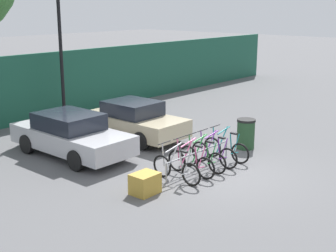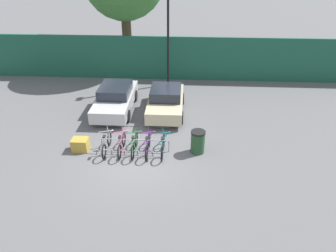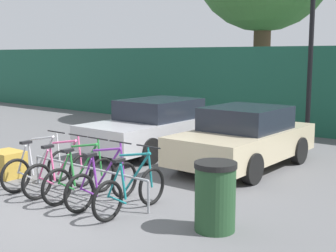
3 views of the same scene
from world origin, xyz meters
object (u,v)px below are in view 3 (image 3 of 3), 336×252
Objects in this scene: trash_bin at (215,196)px; bicycle_green at (81,178)px; bicycle_teal at (131,190)px; car_beige at (244,138)px; car_silver at (157,126)px; bicycle_pink at (61,173)px; bicycle_purple at (103,184)px; bicycle_silver at (39,168)px; bike_rack at (87,171)px; lamp_post at (313,3)px; cargo_crate at (7,164)px.

bicycle_green is at bearing -175.75° from trash_bin.
car_beige is (-0.13, 3.95, 0.31)m from bicycle_teal.
car_silver is at bearing 124.28° from bicycle_teal.
bicycle_pink and bicycle_teal have the same top height.
bicycle_purple is 1.66× the size of trash_bin.
bicycle_silver is at bearing -177.26° from bicycle_green.
car_silver is at bearing 112.44° from bike_rack.
bicycle_pink reaches higher than bike_rack.
lamp_post is at bearing 102.67° from trash_bin.
bike_rack is 2.91× the size of trash_bin.
car_silver is at bearing 97.60° from bicycle_silver.
bicycle_green is 2.42m from cargo_crate.
cargo_crate is (-3.40, -7.91, -3.77)m from lamp_post.
bike_rack is 1.24m from bicycle_teal.
bicycle_silver is 4.59m from car_beige.
bicycle_green is 0.58m from bicycle_purple.
bicycle_teal is at bearing 1.84° from bicycle_silver.
bicycle_silver is 3.96m from trash_bin.
car_beige is (1.66, 3.95, 0.31)m from bicycle_pink.
lamp_post is at bearing 91.26° from bicycle_teal.
cargo_crate is at bearing -178.71° from bicycle_green.
bicycle_purple is at bearing -92.90° from lamp_post.
bicycle_teal is (1.79, 0.00, 0.00)m from bicycle_pink.
car_silver is at bearing 176.41° from car_beige.
lamp_post is (2.20, 7.97, 3.67)m from bicycle_silver.
car_silver is 2.74m from car_beige.
bicycle_pink and bicycle_green have the same top height.
bicycle_silver reaches higher than bike_rack.
bicycle_silver is at bearing 179.47° from bicycle_teal.
bicycle_green is (-0.01, -0.15, -0.10)m from bike_rack.
bicycle_purple is (1.80, 0.00, 0.00)m from bicycle_silver.
bicycle_pink is 4.27m from car_silver.
bicycle_green is at bearing -1.45° from cargo_crate.
car_silver is at bearing -124.17° from lamp_post.
bicycle_purple is at bearing -97.54° from car_beige.
bicycle_pink is 1.86m from cargo_crate.
car_silver is 4.30× the size of trash_bin.
trash_bin is (4.36, -3.92, -0.17)m from car_silver.
lamp_post is at bearing 85.70° from bicycle_green.
trash_bin reaches higher than bike_rack.
lamp_post reaches higher than trash_bin.
bicycle_green is at bearing -105.61° from car_beige.
bicycle_pink is 1.00× the size of bicycle_teal.
lamp_post is at bearing 66.76° from cargo_crate.
bicycle_teal is (2.45, 0.00, 0.00)m from bicycle_silver.
cargo_crate is (-0.78, -4.06, -0.42)m from car_silver.
car_beige is at bearing -88.32° from lamp_post.
lamp_post is (2.62, 3.85, 3.36)m from car_silver.
car_silver is at bearing 138.09° from trash_bin.
trash_bin is (2.15, 0.20, 0.14)m from bicycle_purple.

